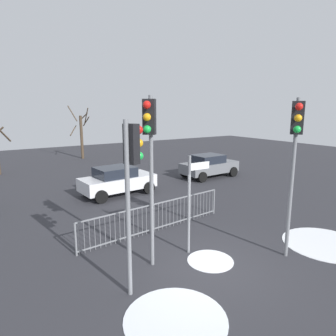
# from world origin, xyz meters

# --- Properties ---
(ground_plane) EXTENTS (60.00, 60.00, 0.00)m
(ground_plane) POSITION_xyz_m (0.00, 0.00, 0.00)
(ground_plane) COLOR #2D2D33
(traffic_light_rear_left) EXTENTS (0.46, 0.47, 4.75)m
(traffic_light_rear_left) POSITION_xyz_m (-1.41, 0.88, 3.48)
(traffic_light_rear_left) COLOR slate
(traffic_light_rear_left) RESTS_ON ground
(traffic_light_rear_right) EXTENTS (0.48, 0.45, 4.71)m
(traffic_light_rear_right) POSITION_xyz_m (2.26, -0.86, 3.45)
(traffic_light_rear_right) COLOR slate
(traffic_light_rear_right) RESTS_ON ground
(traffic_light_mid_left) EXTENTS (0.54, 0.38, 4.19)m
(traffic_light_mid_left) POSITION_xyz_m (-2.33, 0.10, 3.07)
(traffic_light_mid_left) COLOR slate
(traffic_light_mid_left) RESTS_ON ground
(direction_sign_post) EXTENTS (0.79, 0.09, 3.06)m
(direction_sign_post) POSITION_xyz_m (0.05, 1.00, 1.72)
(direction_sign_post) COLOR slate
(direction_sign_post) RESTS_ON ground
(pedestrian_guard_railing) EXTENTS (6.08, 0.65, 1.07)m
(pedestrian_guard_railing) POSITION_xyz_m (-0.01, 2.95, 0.55)
(pedestrian_guard_railing) COLOR slate
(pedestrian_guard_railing) RESTS_ON ground
(car_grey_mid) EXTENTS (3.87, 2.06, 1.47)m
(car_grey_mid) POSITION_xyz_m (7.34, 8.71, 0.77)
(car_grey_mid) COLOR slate
(car_grey_mid) RESTS_ON ground
(car_white_far) EXTENTS (3.93, 2.19, 1.47)m
(car_white_far) POSITION_xyz_m (0.68, 8.13, 0.77)
(car_white_far) COLOR silver
(car_white_far) RESTS_ON ground
(bare_tree_left) EXTENTS (1.74, 1.96, 4.65)m
(bare_tree_left) POSITION_xyz_m (2.60, 20.45, 2.20)
(bare_tree_left) COLOR #473828
(bare_tree_left) RESTS_ON ground
(snow_patch_kerb) EXTENTS (2.71, 2.71, 0.01)m
(snow_patch_kerb) POSITION_xyz_m (4.17, -0.99, 0.01)
(snow_patch_kerb) COLOR white
(snow_patch_kerb) RESTS_ON ground
(snow_patch_island) EXTENTS (1.36, 1.36, 0.01)m
(snow_patch_island) POSITION_xyz_m (0.21, 0.22, 0.01)
(snow_patch_island) COLOR white
(snow_patch_island) RESTS_ON ground
(snow_patch_verge) EXTENTS (2.24, 2.24, 0.01)m
(snow_patch_verge) POSITION_xyz_m (-2.04, -1.29, 0.01)
(snow_patch_verge) COLOR white
(snow_patch_verge) RESTS_ON ground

